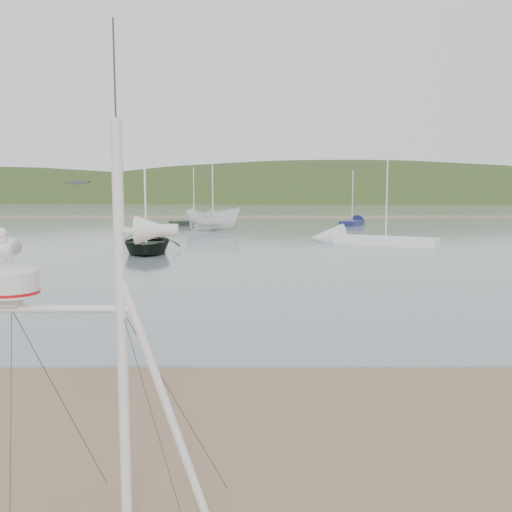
{
  "coord_description": "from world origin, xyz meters",
  "views": [
    {
      "loc": [
        2.54,
        -5.64,
        3.16
      ],
      "look_at": [
        2.56,
        1.0,
        2.41
      ],
      "focal_mm": 38.0,
      "sensor_mm": 36.0,
      "label": 1
    }
  ],
  "objects_px": {
    "boat_white": "(213,200)",
    "sailboat_blue_far": "(356,222)",
    "sailboat_dark_mid": "(208,222)",
    "mast_rig": "(117,429)",
    "boat_dark": "(145,204)",
    "sailboat_white_near": "(350,239)"
  },
  "relations": [
    {
      "from": "boat_white",
      "to": "sailboat_blue_far",
      "type": "bearing_deg",
      "value": -34.51
    },
    {
      "from": "sailboat_dark_mid",
      "to": "mast_rig",
      "type": "bearing_deg",
      "value": -86.02
    },
    {
      "from": "boat_dark",
      "to": "mast_rig",
      "type": "bearing_deg",
      "value": -88.76
    },
    {
      "from": "boat_dark",
      "to": "sailboat_blue_far",
      "type": "distance_m",
      "value": 31.98
    },
    {
      "from": "mast_rig",
      "to": "sailboat_white_near",
      "type": "relative_size",
      "value": 0.57
    },
    {
      "from": "boat_white",
      "to": "boat_dark",
      "type": "bearing_deg",
      "value": -164.14
    },
    {
      "from": "sailboat_white_near",
      "to": "boat_dark",
      "type": "bearing_deg",
      "value": -153.81
    },
    {
      "from": "mast_rig",
      "to": "sailboat_blue_far",
      "type": "bearing_deg",
      "value": 77.17
    },
    {
      "from": "boat_dark",
      "to": "sailboat_white_near",
      "type": "height_order",
      "value": "sailboat_white_near"
    },
    {
      "from": "mast_rig",
      "to": "sailboat_dark_mid",
      "type": "relative_size",
      "value": 0.72
    },
    {
      "from": "sailboat_dark_mid",
      "to": "sailboat_blue_far",
      "type": "height_order",
      "value": "sailboat_dark_mid"
    },
    {
      "from": "boat_dark",
      "to": "sailboat_white_near",
      "type": "relative_size",
      "value": 0.65
    },
    {
      "from": "boat_dark",
      "to": "sailboat_dark_mid",
      "type": "distance_m",
      "value": 27.31
    },
    {
      "from": "boat_white",
      "to": "sailboat_dark_mid",
      "type": "relative_size",
      "value": 0.82
    },
    {
      "from": "mast_rig",
      "to": "boat_dark",
      "type": "bearing_deg",
      "value": 100.67
    },
    {
      "from": "boat_white",
      "to": "sailboat_white_near",
      "type": "xyz_separation_m",
      "value": [
        9.76,
        -12.39,
        -2.38
      ]
    },
    {
      "from": "mast_rig",
      "to": "boat_dark",
      "type": "height_order",
      "value": "boat_dark"
    },
    {
      "from": "boat_white",
      "to": "sailboat_dark_mid",
      "type": "distance_m",
      "value": 9.32
    },
    {
      "from": "mast_rig",
      "to": "sailboat_white_near",
      "type": "bearing_deg",
      "value": 76.26
    },
    {
      "from": "mast_rig",
      "to": "sailboat_dark_mid",
      "type": "xyz_separation_m",
      "value": [
        -3.58,
        51.43,
        -0.81
      ]
    },
    {
      "from": "boat_white",
      "to": "sailboat_dark_mid",
      "type": "xyz_separation_m",
      "value": [
        -1.18,
        8.93,
        -2.38
      ]
    },
    {
      "from": "mast_rig",
      "to": "boat_white",
      "type": "height_order",
      "value": "boat_white"
    }
  ]
}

